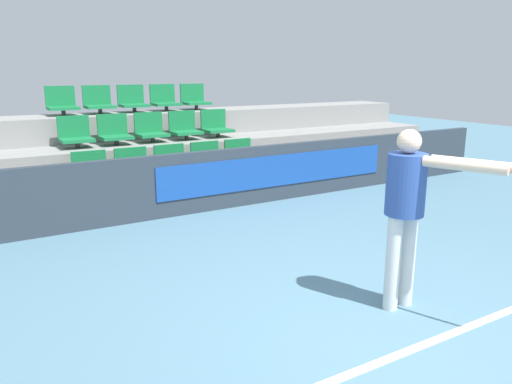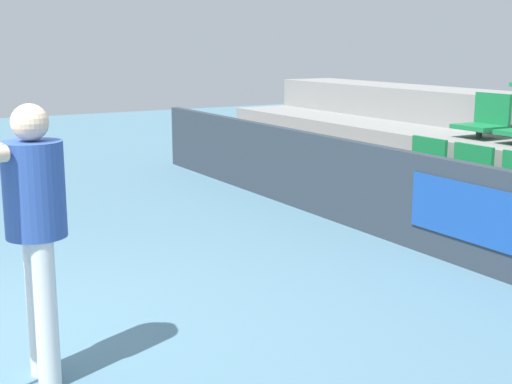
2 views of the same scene
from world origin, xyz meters
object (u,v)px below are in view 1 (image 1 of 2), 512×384
at_px(stadium_chair_2, 172,164).
at_px(stadium_chair_9, 216,126).
at_px(stadium_chair_14, 195,99).
at_px(tennis_player, 413,200).
at_px(stadium_chair_0, 92,172).
at_px(stadium_chair_6, 115,132).
at_px(stadium_chair_5, 76,135).
at_px(stadium_chair_10, 62,104).
at_px(stadium_chair_1, 133,168).
at_px(stadium_chair_4, 241,157).
at_px(stadium_chair_12, 133,101).
at_px(stadium_chair_3, 208,160).
at_px(stadium_chair_13, 165,100).
at_px(stadium_chair_8, 185,128).
at_px(stadium_chair_11, 99,102).
at_px(stadium_chair_7, 151,130).

xyz_separation_m(stadium_chair_2, stadium_chair_9, (1.25, 0.93, 0.44)).
bearing_deg(stadium_chair_14, tennis_player, -97.25).
xyz_separation_m(stadium_chair_0, stadium_chair_14, (2.49, 1.87, 0.88)).
height_order(stadium_chair_0, stadium_chair_6, stadium_chair_6).
bearing_deg(stadium_chair_5, stadium_chair_10, 90.00).
relative_size(stadium_chair_1, stadium_chair_4, 1.00).
relative_size(stadium_chair_12, tennis_player, 0.31).
xyz_separation_m(stadium_chair_3, stadium_chair_13, (0.00, 1.87, 0.88)).
bearing_deg(stadium_chair_12, stadium_chair_3, -71.55).
bearing_deg(stadium_chair_5, stadium_chair_13, 26.55).
relative_size(stadium_chair_0, tennis_player, 0.31).
bearing_deg(stadium_chair_2, stadium_chair_12, 90.00).
bearing_deg(stadium_chair_9, stadium_chair_1, -153.45).
relative_size(stadium_chair_9, tennis_player, 0.31).
distance_m(stadium_chair_6, stadium_chair_10, 1.21).
xyz_separation_m(stadium_chair_5, tennis_player, (1.68, -5.42, -0.07)).
bearing_deg(stadium_chair_8, stadium_chair_6, 180.00).
height_order(stadium_chair_8, stadium_chair_11, stadium_chair_11).
relative_size(stadium_chair_8, stadium_chair_11, 1.00).
bearing_deg(stadium_chair_13, stadium_chair_5, -153.45).
bearing_deg(stadium_chair_14, stadium_chair_12, 180.00).
bearing_deg(stadium_chair_1, stadium_chair_3, 0.00).
xyz_separation_m(stadium_chair_1, stadium_chair_4, (1.87, 0.00, 0.00)).
bearing_deg(stadium_chair_9, stadium_chair_2, -143.15).
xyz_separation_m(stadium_chair_2, stadium_chair_12, (0.00, 1.87, 0.88)).
distance_m(stadium_chair_13, tennis_player, 6.38).
bearing_deg(stadium_chair_6, stadium_chair_8, 0.00).
height_order(stadium_chair_2, stadium_chair_9, stadium_chair_9).
bearing_deg(stadium_chair_7, stadium_chair_2, -90.00).
xyz_separation_m(stadium_chair_7, stadium_chair_13, (0.62, 0.93, 0.44)).
xyz_separation_m(stadium_chair_4, stadium_chair_5, (-2.49, 0.93, 0.44)).
bearing_deg(stadium_chair_14, stadium_chair_0, -143.15).
distance_m(stadium_chair_10, stadium_chair_12, 1.25).
bearing_deg(stadium_chair_12, stadium_chair_5, -143.15).
xyz_separation_m(stadium_chair_4, tennis_player, (-0.81, -4.49, 0.37)).
height_order(stadium_chair_9, stadium_chair_10, stadium_chair_10).
height_order(stadium_chair_2, stadium_chair_10, stadium_chair_10).
relative_size(stadium_chair_7, stadium_chair_11, 1.00).
height_order(stadium_chair_4, stadium_chair_5, stadium_chair_5).
bearing_deg(stadium_chair_1, stadium_chair_10, 108.45).
height_order(stadium_chair_4, stadium_chair_14, stadium_chair_14).
height_order(stadium_chair_2, stadium_chair_12, stadium_chair_12).
bearing_deg(stadium_chair_11, stadium_chair_0, -108.45).
relative_size(stadium_chair_7, stadium_chair_12, 1.00).
bearing_deg(stadium_chair_1, stadium_chair_13, 56.29).
bearing_deg(stadium_chair_11, stadium_chair_3, -56.29).
bearing_deg(stadium_chair_8, stadium_chair_5, 180.00).
xyz_separation_m(stadium_chair_5, stadium_chair_11, (0.62, 0.93, 0.44)).
distance_m(stadium_chair_13, stadium_chair_14, 0.62).
xyz_separation_m(stadium_chair_2, stadium_chair_14, (1.25, 1.87, 0.88)).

